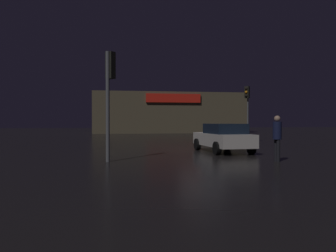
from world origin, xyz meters
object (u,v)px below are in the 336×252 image
store_building (169,113)px  traffic_signal_opposite (110,84)px  car_near (223,137)px  traffic_signal_main (247,100)px  pedestrian (277,135)px

store_building → traffic_signal_opposite: bearing=-103.8°
store_building → car_near: store_building is taller
traffic_signal_main → car_near: 8.48m
car_near → pedestrian: 4.42m
traffic_signal_opposite → car_near: (5.74, 3.23, -2.27)m
traffic_signal_main → traffic_signal_opposite: (-9.91, -10.22, -0.11)m
store_building → car_near: size_ratio=4.49×
store_building → car_near: 29.44m
store_building → pedestrian: 33.71m
store_building → pedestrian: bearing=-92.6°
store_building → traffic_signal_opposite: size_ratio=4.67×
traffic_signal_opposite → car_near: bearing=29.4°
traffic_signal_opposite → car_near: size_ratio=0.96×
traffic_signal_main → car_near: (-4.17, -6.99, -2.38)m
store_building → traffic_signal_main: 22.39m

